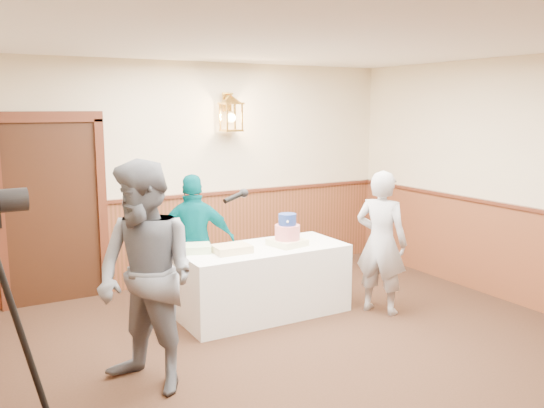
{
  "coord_description": "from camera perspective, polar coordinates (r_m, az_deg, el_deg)",
  "views": [
    {
      "loc": [
        -2.61,
        -3.38,
        2.24
      ],
      "look_at": [
        0.28,
        1.7,
        1.25
      ],
      "focal_mm": 38.0,
      "sensor_mm": 36.0,
      "label": 1
    }
  ],
  "objects": [
    {
      "name": "ground",
      "position": [
        4.82,
        7.53,
        -18.16
      ],
      "size": [
        7.0,
        7.0,
        0.0
      ],
      "primitive_type": "plane",
      "color": "#322013",
      "rests_on": "ground"
    },
    {
      "name": "room_shell",
      "position": [
        4.66,
        4.04,
        0.72
      ],
      "size": [
        6.02,
        7.02,
        2.81
      ],
      "color": "beige",
      "rests_on": "ground"
    },
    {
      "name": "display_table",
      "position": [
        6.3,
        -0.91,
        -7.6
      ],
      "size": [
        1.8,
        0.8,
        0.75
      ],
      "primitive_type": "cube",
      "color": "white",
      "rests_on": "ground"
    },
    {
      "name": "tiered_cake",
      "position": [
        6.24,
        1.52,
        -2.9
      ],
      "size": [
        0.4,
        0.4,
        0.35
      ],
      "rotation": [
        0.0,
        0.0,
        0.2
      ],
      "color": "#F1EEB8",
      "rests_on": "display_table"
    },
    {
      "name": "sheet_cake_yellow",
      "position": [
        5.98,
        -4.02,
        -4.45
      ],
      "size": [
        0.38,
        0.29,
        0.08
      ],
      "primitive_type": "cube",
      "rotation": [
        0.0,
        0.0,
        -0.02
      ],
      "color": "#D3B67E",
      "rests_on": "display_table"
    },
    {
      "name": "sheet_cake_green",
      "position": [
        6.04,
        -7.71,
        -4.38
      ],
      "size": [
        0.4,
        0.36,
        0.08
      ],
      "primitive_type": "cube",
      "rotation": [
        0.0,
        0.0,
        -0.33
      ],
      "color": "#9FC389",
      "rests_on": "display_table"
    },
    {
      "name": "interviewer",
      "position": [
        4.64,
        -12.34,
        -7.11
      ],
      "size": [
        1.62,
        1.12,
        1.84
      ],
      "rotation": [
        0.0,
        0.0,
        -1.08
      ],
      "color": "slate",
      "rests_on": "ground"
    },
    {
      "name": "baker",
      "position": [
        6.37,
        10.76,
        -3.75
      ],
      "size": [
        0.61,
        0.68,
        1.57
      ],
      "primitive_type": "imported",
      "rotation": [
        0.0,
        0.0,
        2.07
      ],
      "color": "#A4A5AB",
      "rests_on": "ground"
    },
    {
      "name": "assistant_p",
      "position": [
        6.37,
        -7.66,
        -3.88
      ],
      "size": [
        0.96,
        0.63,
        1.52
      ],
      "primitive_type": "imported",
      "rotation": [
        0.0,
        0.0,
        2.83
      ],
      "color": "#00535A",
      "rests_on": "ground"
    }
  ]
}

